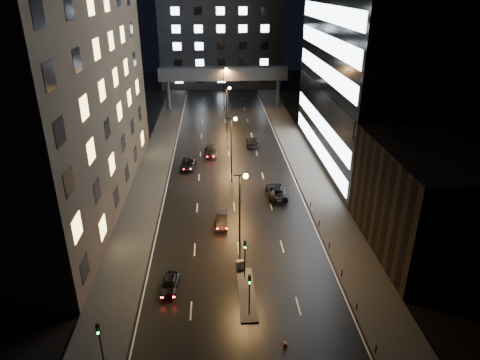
# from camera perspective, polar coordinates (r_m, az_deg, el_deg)

# --- Properties ---
(ground) EXTENTS (160.00, 160.00, 0.00)m
(ground) POSITION_cam_1_polar(r_m,az_deg,el_deg) (76.14, -1.53, 3.53)
(ground) COLOR black
(ground) RESTS_ON ground
(sidewalk_left) EXTENTS (5.00, 110.00, 0.15)m
(sidewalk_left) POSITION_cam_1_polar(r_m,az_deg,el_deg) (72.14, -11.35, 1.87)
(sidewalk_left) COLOR #383533
(sidewalk_left) RESTS_ON ground
(sidewalk_right) EXTENTS (5.00, 110.00, 0.15)m
(sidewalk_right) POSITION_cam_1_polar(r_m,az_deg,el_deg) (72.97, 8.48, 2.36)
(sidewalk_right) COLOR #383533
(sidewalk_right) RESTS_ON ground
(building_left) EXTENTS (15.00, 48.00, 40.00)m
(building_left) POSITION_cam_1_polar(r_m,az_deg,el_deg) (59.02, -24.37, 15.36)
(building_left) COLOR #2D2319
(building_left) RESTS_ON ground
(building_right_low) EXTENTS (10.00, 18.00, 12.00)m
(building_right_low) POSITION_cam_1_polar(r_m,az_deg,el_deg) (50.60, 23.14, -2.52)
(building_right_low) COLOR black
(building_right_low) RESTS_ON ground
(building_right_glass) EXTENTS (20.00, 36.00, 45.00)m
(building_right_glass) POSITION_cam_1_polar(r_m,az_deg,el_deg) (72.56, 19.79, 19.43)
(building_right_glass) COLOR black
(building_right_glass) RESTS_ON ground
(building_far) EXTENTS (34.00, 14.00, 25.00)m
(building_far) POSITION_cam_1_polar(r_m,az_deg,el_deg) (129.88, -2.62, 18.02)
(building_far) COLOR #333335
(building_far) RESTS_ON ground
(skybridge) EXTENTS (30.00, 3.00, 10.00)m
(skybridge) POSITION_cam_1_polar(r_m,az_deg,el_deg) (102.81, -2.24, 13.93)
(skybridge) COLOR #333335
(skybridge) RESTS_ON ground
(median_island) EXTENTS (1.60, 8.00, 0.15)m
(median_island) POSITION_cam_1_polar(r_m,az_deg,el_deg) (42.93, 0.89, -14.90)
(median_island) COLOR #383533
(median_island) RESTS_ON ground
(traffic_signal_near) EXTENTS (0.28, 0.34, 4.40)m
(traffic_signal_near) POSITION_cam_1_polar(r_m,az_deg,el_deg) (43.10, 0.66, -9.69)
(traffic_signal_near) COLOR black
(traffic_signal_near) RESTS_ON median_island
(traffic_signal_far) EXTENTS (0.28, 0.34, 4.40)m
(traffic_signal_far) POSITION_cam_1_polar(r_m,az_deg,el_deg) (38.70, 1.27, -14.27)
(traffic_signal_far) COLOR black
(traffic_signal_far) RESTS_ON median_island
(traffic_signal_corner) EXTENTS (0.28, 0.34, 4.40)m
(traffic_signal_corner) POSITION_cam_1_polar(r_m,az_deg,el_deg) (36.13, -18.20, -19.51)
(traffic_signal_corner) COLOR black
(traffic_signal_corner) RESTS_ON ground
(bollard_row) EXTENTS (0.12, 25.12, 0.90)m
(bollard_row) POSITION_cam_1_polar(r_m,az_deg,el_deg) (47.87, 12.56, -10.31)
(bollard_row) COLOR black
(bollard_row) RESTS_ON ground
(streetlight_near) EXTENTS (1.45, 0.50, 10.15)m
(streetlight_near) POSITION_cam_1_polar(r_m,az_deg,el_deg) (44.32, 0.17, -3.50)
(streetlight_near) COLOR black
(streetlight_near) RESTS_ON ground
(streetlight_mid_a) EXTENTS (1.45, 0.50, 10.15)m
(streetlight_mid_a) POSITION_cam_1_polar(r_m,az_deg,el_deg) (62.65, -1.03, 5.14)
(streetlight_mid_a) COLOR black
(streetlight_mid_a) RESTS_ON ground
(streetlight_mid_b) EXTENTS (1.45, 0.50, 10.15)m
(streetlight_mid_b) POSITION_cam_1_polar(r_m,az_deg,el_deg) (81.76, -1.69, 9.81)
(streetlight_mid_b) COLOR black
(streetlight_mid_b) RESTS_ON ground
(streetlight_far) EXTENTS (1.45, 0.50, 10.15)m
(streetlight_far) POSITION_cam_1_polar(r_m,az_deg,el_deg) (101.22, -2.10, 12.70)
(streetlight_far) COLOR black
(streetlight_far) RESTS_ON ground
(car_away_a) EXTENTS (1.82, 3.88, 1.28)m
(car_away_a) POSITION_cam_1_polar(r_m,az_deg,el_deg) (43.72, -9.34, -13.49)
(car_away_a) COLOR black
(car_away_a) RESTS_ON ground
(car_away_b) EXTENTS (1.48, 4.09, 1.34)m
(car_away_b) POSITION_cam_1_polar(r_m,az_deg,el_deg) (53.48, -2.46, -5.37)
(car_away_b) COLOR black
(car_away_b) RESTS_ON ground
(car_away_c) EXTENTS (2.88, 5.23, 1.39)m
(car_away_c) POSITION_cam_1_polar(r_m,az_deg,el_deg) (70.29, -6.96, 2.11)
(car_away_c) COLOR black
(car_away_c) RESTS_ON ground
(car_away_d) EXTENTS (2.17, 4.70, 1.33)m
(car_away_d) POSITION_cam_1_polar(r_m,az_deg,el_deg) (74.97, -3.97, 3.68)
(car_away_d) COLOR black
(car_away_d) RESTS_ON ground
(car_toward_a) EXTENTS (2.64, 5.68, 1.57)m
(car_toward_a) POSITION_cam_1_polar(r_m,az_deg,el_deg) (60.68, 4.89, -1.47)
(car_toward_a) COLOR black
(car_toward_a) RESTS_ON ground
(car_toward_b) EXTENTS (2.42, 5.45, 1.55)m
(car_toward_b) POSITION_cam_1_polar(r_m,az_deg,el_deg) (79.87, 1.61, 5.15)
(car_toward_b) COLOR black
(car_toward_b) RESTS_ON ground
(utility_cabinet) EXTENTS (0.90, 0.71, 1.17)m
(utility_cabinet) POSITION_cam_1_polar(r_m,az_deg,el_deg) (45.42, 0.01, -11.31)
(utility_cabinet) COLOR #515154
(utility_cabinet) RESTS_ON median_island
(cone_b) EXTENTS (0.41, 0.41, 0.56)m
(cone_b) POSITION_cam_1_polar(r_m,az_deg,el_deg) (38.15, 6.05, -20.84)
(cone_b) COLOR #FF3B0D
(cone_b) RESTS_ON ground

